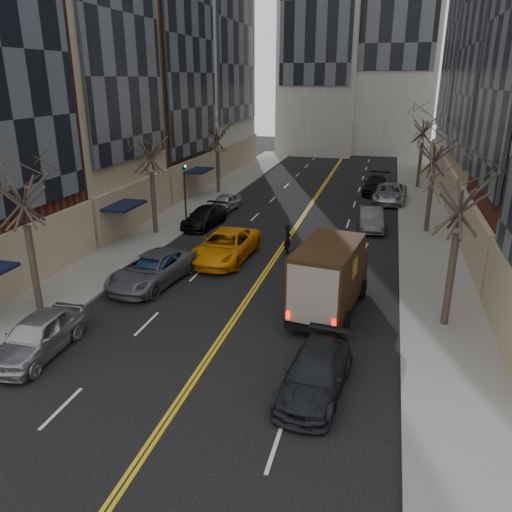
{
  "coord_description": "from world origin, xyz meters",
  "views": [
    {
      "loc": [
        5.94,
        -9.32,
        9.95
      ],
      "look_at": [
        0.4,
        11.6,
        2.2
      ],
      "focal_mm": 35.0,
      "sensor_mm": 36.0,
      "label": 1
    }
  ],
  "objects_px": {
    "taxi": "(226,246)",
    "pedestrian": "(288,239)",
    "ups_truck": "(330,277)",
    "observer_sedan": "(315,374)"
  },
  "relations": [
    {
      "from": "ups_truck",
      "to": "observer_sedan",
      "type": "distance_m",
      "value": 6.37
    },
    {
      "from": "ups_truck",
      "to": "observer_sedan",
      "type": "bearing_deg",
      "value": -79.36
    },
    {
      "from": "pedestrian",
      "to": "taxi",
      "type": "bearing_deg",
      "value": 124.65
    },
    {
      "from": "ups_truck",
      "to": "pedestrian",
      "type": "relative_size",
      "value": 3.5
    },
    {
      "from": "ups_truck",
      "to": "taxi",
      "type": "relative_size",
      "value": 1.06
    },
    {
      "from": "observer_sedan",
      "to": "taxi",
      "type": "height_order",
      "value": "taxi"
    },
    {
      "from": "taxi",
      "to": "pedestrian",
      "type": "distance_m",
      "value": 3.8
    },
    {
      "from": "taxi",
      "to": "pedestrian",
      "type": "relative_size",
      "value": 3.31
    },
    {
      "from": "taxi",
      "to": "pedestrian",
      "type": "bearing_deg",
      "value": 34.56
    },
    {
      "from": "ups_truck",
      "to": "pedestrian",
      "type": "distance_m",
      "value": 8.06
    }
  ]
}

